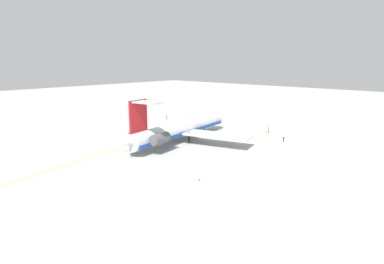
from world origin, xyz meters
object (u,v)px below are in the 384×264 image
Objects in this scene: ground_crew_portside at (167,117)px; safety_cone_wingtip at (267,133)px; main_jetliner at (179,129)px; ground_crew_near_tail at (268,129)px; safety_cone_nose at (199,179)px; ground_crew_near_nose at (284,138)px.

safety_cone_wingtip is (-4.04, 40.10, -0.88)m from ground_crew_portside.
main_jetliner is 25.41× the size of ground_crew_near_tail.
ground_crew_portside is (-21.58, -27.33, -2.44)m from main_jetliner.
main_jetliner is 30.07m from ground_crew_near_tail.
safety_cone_nose is at bearing -137.41° from main_jetliner.
main_jetliner is at bearing -29.51° from ground_crew_near_nose.
ground_crew_portside is (5.70, -39.75, 0.03)m from ground_crew_near_tail.
ground_crew_near_tail reaches higher than ground_crew_near_nose.
ground_crew_near_nose is 11.36m from safety_cone_wingtip.
ground_crew_near_nose is at bearing -39.21° from ground_crew_portside.
ground_crew_near_tail is at bearing -33.33° from main_jetliner.
safety_cone_wingtip is (1.67, 0.35, -0.85)m from ground_crew_near_tail.
main_jetliner is 24.76× the size of ground_crew_portside.
main_jetliner reaches higher than safety_cone_wingtip.
ground_crew_portside is 3.32× the size of safety_cone_wingtip.
safety_cone_wingtip is at bearing 4.11° from ground_crew_near_tail.
ground_crew_near_nose is at bearing -58.12° from main_jetliner.
main_jetliner reaches higher than ground_crew_portside.
main_jetliner is at bearing -26.50° from safety_cone_wingtip.
safety_cone_wingtip is at bearing -165.97° from safety_cone_nose.
safety_cone_wingtip is at bearing -107.32° from ground_crew_near_nose.
ground_crew_portside reaches higher than safety_cone_nose.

